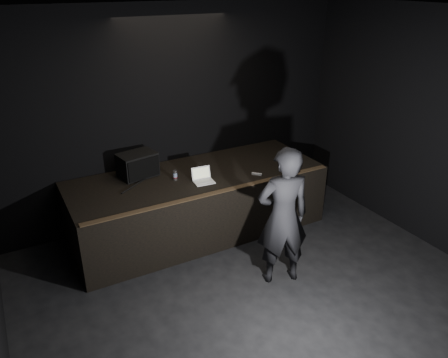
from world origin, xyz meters
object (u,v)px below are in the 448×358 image
Objects in this scene: stage_monitor at (138,165)px; stage_riser at (198,203)px; beer_can at (175,175)px; laptop at (203,178)px; person at (283,217)px.

stage_riser is at bearing -35.44° from stage_monitor.
beer_can is at bearing -52.79° from stage_monitor.
stage_monitor is at bearing 154.69° from stage_riser.
stage_riser is 12.53× the size of laptop.
stage_monitor is at bearing -43.79° from person.
beer_can is (-0.38, -0.02, 0.58)m from stage_riser.
person is (0.43, -1.70, 0.47)m from stage_riser.
person reaches higher than laptop.
beer_can reaches higher than stage_riser.
beer_can is (-0.35, 0.25, 0.02)m from laptop.
stage_monitor is 0.32× the size of person.
laptop is 0.43m from beer_can.
laptop is at bearing -49.71° from stage_monitor.
beer_can is at bearing -49.03° from person.
stage_monitor is 2.44m from person.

